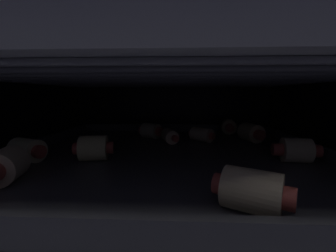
% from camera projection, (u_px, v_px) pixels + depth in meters
% --- Properties ---
extents(ground_plane, '(0.51, 0.51, 0.01)m').
position_uv_depth(ground_plane, '(168.00, 218.00, 0.34)').
color(ground_plane, black).
extents(oven_wall_back, '(0.51, 0.01, 0.35)m').
position_uv_depth(oven_wall_back, '(173.00, 97.00, 0.56)').
color(oven_wall_back, black).
rests_on(oven_wall_back, ground_plane).
extents(oven_wall_left, '(0.01, 0.49, 0.35)m').
position_uv_depth(oven_wall_left, '(0.00, 99.00, 0.32)').
color(oven_wall_left, black).
rests_on(oven_wall_left, ground_plane).
extents(oven_rack_lower, '(0.46, 0.48, 0.01)m').
position_uv_depth(oven_rack_lower, '(168.00, 160.00, 0.32)').
color(oven_rack_lower, slate).
extents(baking_tray_lower, '(0.42, 0.40, 0.02)m').
position_uv_depth(baking_tray_lower, '(168.00, 154.00, 0.32)').
color(baking_tray_lower, '#4C4C51').
rests_on(baking_tray_lower, oven_rack_lower).
extents(pig_in_blanket_lower_0, '(0.03, 0.05, 0.03)m').
position_uv_depth(pig_in_blanket_lower_0, '(229.00, 126.00, 0.48)').
color(pig_in_blanket_lower_0, beige).
rests_on(pig_in_blanket_lower_0, baking_tray_lower).
extents(pig_in_blanket_lower_1, '(0.05, 0.04, 0.03)m').
position_uv_depth(pig_in_blanket_lower_1, '(202.00, 135.00, 0.40)').
color(pig_in_blanket_lower_1, beige).
rests_on(pig_in_blanket_lower_1, baking_tray_lower).
extents(pig_in_blanket_lower_2, '(0.06, 0.03, 0.03)m').
position_uv_depth(pig_in_blanket_lower_2, '(296.00, 150.00, 0.28)').
color(pig_in_blanket_lower_2, beige).
rests_on(pig_in_blanket_lower_2, baking_tray_lower).
extents(pig_in_blanket_lower_3, '(0.05, 0.04, 0.03)m').
position_uv_depth(pig_in_blanket_lower_3, '(151.00, 131.00, 0.43)').
color(pig_in_blanket_lower_3, beige).
rests_on(pig_in_blanket_lower_3, baking_tray_lower).
extents(pig_in_blanket_lower_4, '(0.04, 0.06, 0.03)m').
position_uv_depth(pig_in_blanket_lower_4, '(5.00, 166.00, 0.21)').
color(pig_in_blanket_lower_4, beige).
rests_on(pig_in_blanket_lower_4, baking_tray_lower).
extents(pig_in_blanket_lower_5, '(0.05, 0.04, 0.03)m').
position_uv_depth(pig_in_blanket_lower_5, '(94.00, 148.00, 0.28)').
color(pig_in_blanket_lower_5, beige).
rests_on(pig_in_blanket_lower_5, baking_tray_lower).
extents(pig_in_blanket_lower_6, '(0.06, 0.05, 0.03)m').
position_uv_depth(pig_in_blanket_lower_6, '(252.00, 191.00, 0.16)').
color(pig_in_blanket_lower_6, beige).
rests_on(pig_in_blanket_lower_6, baking_tray_lower).
extents(pig_in_blanket_lower_7, '(0.04, 0.07, 0.03)m').
position_uv_depth(pig_in_blanket_lower_7, '(251.00, 133.00, 0.40)').
color(pig_in_blanket_lower_7, beige).
rests_on(pig_in_blanket_lower_7, baking_tray_lower).
extents(pig_in_blanket_lower_8, '(0.03, 0.06, 0.02)m').
position_uv_depth(pig_in_blanket_lower_8, '(172.00, 136.00, 0.39)').
color(pig_in_blanket_lower_8, beige).
rests_on(pig_in_blanket_lower_8, baking_tray_lower).
extents(pig_in_blanket_lower_9, '(0.05, 0.04, 0.03)m').
position_uv_depth(pig_in_blanket_lower_9, '(27.00, 150.00, 0.28)').
color(pig_in_blanket_lower_9, beige).
rests_on(pig_in_blanket_lower_9, baking_tray_lower).
extents(oven_rack_upper, '(0.46, 0.48, 0.01)m').
position_uv_depth(oven_rack_upper, '(168.00, 80.00, 0.31)').
color(oven_rack_upper, slate).
extents(baking_tray_upper, '(0.42, 0.40, 0.03)m').
position_uv_depth(baking_tray_upper, '(168.00, 74.00, 0.30)').
color(baking_tray_upper, silver).
rests_on(baking_tray_upper, oven_rack_upper).
extents(pig_in_blanket_upper_1, '(0.04, 0.04, 0.03)m').
position_uv_depth(pig_in_blanket_upper_1, '(235.00, 25.00, 0.14)').
color(pig_in_blanket_upper_1, beige).
rests_on(pig_in_blanket_upper_1, baking_tray_upper).
extents(pig_in_blanket_upper_2, '(0.04, 0.06, 0.03)m').
position_uv_depth(pig_in_blanket_upper_2, '(140.00, 73.00, 0.47)').
color(pig_in_blanket_upper_2, beige).
rests_on(pig_in_blanket_upper_2, baking_tray_upper).
extents(pig_in_blanket_upper_3, '(0.04, 0.05, 0.03)m').
position_uv_depth(pig_in_blanket_upper_3, '(202.00, 54.00, 0.26)').
color(pig_in_blanket_upper_3, beige).
rests_on(pig_in_blanket_upper_3, baking_tray_upper).
extents(pig_in_blanket_upper_4, '(0.03, 0.05, 0.03)m').
position_uv_depth(pig_in_blanket_upper_4, '(262.00, 70.00, 0.40)').
color(pig_in_blanket_upper_4, beige).
rests_on(pig_in_blanket_upper_4, baking_tray_upper).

